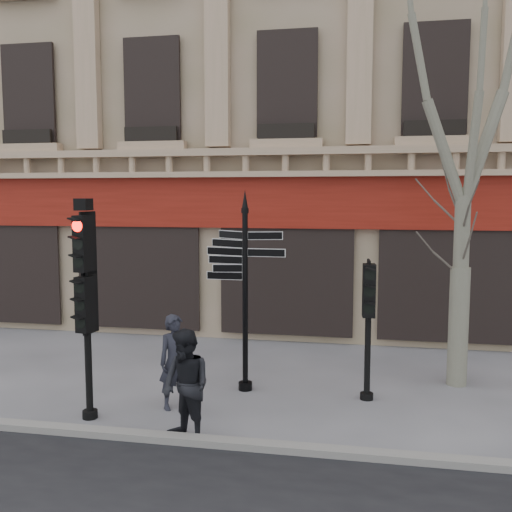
{
  "coord_description": "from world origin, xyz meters",
  "views": [
    {
      "loc": [
        1.92,
        -9.4,
        3.77
      ],
      "look_at": [
        0.03,
        0.6,
        2.69
      ],
      "focal_mm": 40.0,
      "sensor_mm": 36.0,
      "label": 1
    }
  ],
  "objects_px": {
    "traffic_signal_secondary": "(369,305)",
    "pedestrian_a": "(176,362)",
    "plane_tree": "(469,54)",
    "pedestrian_b": "(186,386)",
    "fingerpost": "(245,257)",
    "traffic_signal_main": "(86,281)"
  },
  "relations": [
    {
      "from": "pedestrian_a",
      "to": "fingerpost",
      "type": "bearing_deg",
      "value": 9.27
    },
    {
      "from": "fingerpost",
      "to": "pedestrian_a",
      "type": "bearing_deg",
      "value": -120.55
    },
    {
      "from": "pedestrian_b",
      "to": "plane_tree",
      "type": "bearing_deg",
      "value": 72.11
    },
    {
      "from": "fingerpost",
      "to": "traffic_signal_secondary",
      "type": "relative_size",
      "value": 1.53
    },
    {
      "from": "fingerpost",
      "to": "traffic_signal_secondary",
      "type": "xyz_separation_m",
      "value": [
        2.32,
        -0.09,
        -0.83
      ]
    },
    {
      "from": "fingerpost",
      "to": "traffic_signal_main",
      "type": "relative_size",
      "value": 1.04
    },
    {
      "from": "plane_tree",
      "to": "pedestrian_b",
      "type": "height_order",
      "value": "plane_tree"
    },
    {
      "from": "traffic_signal_secondary",
      "to": "pedestrian_b",
      "type": "xyz_separation_m",
      "value": [
        -2.74,
        -2.35,
        -0.9
      ]
    },
    {
      "from": "fingerpost",
      "to": "pedestrian_a",
      "type": "distance_m",
      "value": 2.34
    },
    {
      "from": "traffic_signal_secondary",
      "to": "pedestrian_b",
      "type": "height_order",
      "value": "traffic_signal_secondary"
    },
    {
      "from": "fingerpost",
      "to": "traffic_signal_main",
      "type": "bearing_deg",
      "value": -130.15
    },
    {
      "from": "plane_tree",
      "to": "pedestrian_b",
      "type": "distance_m",
      "value": 7.98
    },
    {
      "from": "plane_tree",
      "to": "traffic_signal_main",
      "type": "bearing_deg",
      "value": -155.11
    },
    {
      "from": "plane_tree",
      "to": "traffic_signal_secondary",
      "type": "bearing_deg",
      "value": -146.33
    },
    {
      "from": "traffic_signal_main",
      "to": "fingerpost",
      "type": "bearing_deg",
      "value": 46.98
    },
    {
      "from": "traffic_signal_secondary",
      "to": "pedestrian_a",
      "type": "distance_m",
      "value": 3.63
    },
    {
      "from": "pedestrian_a",
      "to": "pedestrian_b",
      "type": "xyz_separation_m",
      "value": [
        0.6,
        -1.28,
        0.03
      ]
    },
    {
      "from": "fingerpost",
      "to": "plane_tree",
      "type": "height_order",
      "value": "plane_tree"
    },
    {
      "from": "fingerpost",
      "to": "traffic_signal_main",
      "type": "xyz_separation_m",
      "value": [
        -2.31,
        -1.88,
        -0.25
      ]
    },
    {
      "from": "traffic_signal_main",
      "to": "pedestrian_a",
      "type": "relative_size",
      "value": 2.2
    },
    {
      "from": "traffic_signal_main",
      "to": "traffic_signal_secondary",
      "type": "height_order",
      "value": "traffic_signal_main"
    },
    {
      "from": "traffic_signal_secondary",
      "to": "pedestrian_a",
      "type": "xyz_separation_m",
      "value": [
        -3.34,
        -1.07,
        -0.93
      ]
    }
  ]
}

